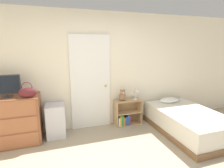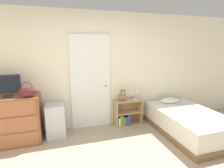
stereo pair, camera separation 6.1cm
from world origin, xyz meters
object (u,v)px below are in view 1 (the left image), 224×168
at_px(tv, 6,86).
at_px(bed, 187,121).
at_px(handbag, 27,92).
at_px(teddy_bear, 123,96).
at_px(desk_lamp, 136,92).
at_px(dresser, 13,121).
at_px(storage_bin, 56,120).
at_px(bookshelf, 126,115).

xyz_separation_m(tv, bed, (3.47, -0.62, -0.89)).
distance_m(handbag, teddy_bear, 1.96).
distance_m(desk_lamp, bed, 1.25).
relative_size(handbag, bed, 0.16).
xyz_separation_m(dresser, desk_lamp, (2.57, 0.08, 0.32)).
bearing_deg(desk_lamp, bed, -39.51).
xyz_separation_m(storage_bin, bookshelf, (1.57, 0.07, -0.10)).
height_order(storage_bin, teddy_bear, teddy_bear).
xyz_separation_m(teddy_bear, bed, (1.19, -0.75, -0.47)).
height_order(tv, handbag, tv).
bearing_deg(bed, dresser, 169.57).
xyz_separation_m(dresser, tv, (-0.04, -0.02, 0.67)).
bearing_deg(storage_bin, handbag, -153.88).
bearing_deg(tv, storage_bin, 5.15).
distance_m(tv, storage_bin, 1.13).
bearing_deg(desk_lamp, dresser, -178.15).
relative_size(teddy_bear, bed, 0.15).
distance_m(dresser, handbag, 0.66).
xyz_separation_m(teddy_bear, desk_lamp, (0.33, -0.04, 0.07)).
xyz_separation_m(storage_bin, desk_lamp, (1.81, 0.03, 0.44)).
bearing_deg(storage_bin, tv, -174.85).
height_order(dresser, teddy_bear, dresser).
xyz_separation_m(tv, teddy_bear, (2.28, 0.14, -0.42)).
distance_m(dresser, desk_lamp, 2.59).
height_order(dresser, desk_lamp, dresser).
xyz_separation_m(storage_bin, teddy_bear, (1.49, 0.07, 0.37)).
bearing_deg(tv, desk_lamp, 2.16).
height_order(teddy_bear, desk_lamp, same).
height_order(teddy_bear, bed, teddy_bear).
height_order(handbag, desk_lamp, handbag).
distance_m(bookshelf, desk_lamp, 0.60).
xyz_separation_m(handbag, storage_bin, (0.43, 0.21, -0.68)).
distance_m(tv, bed, 3.64).
distance_m(storage_bin, bookshelf, 1.58).
height_order(dresser, tv, tv).
bearing_deg(bookshelf, handbag, -171.96).
xyz_separation_m(bookshelf, teddy_bear, (-0.09, -0.00, 0.47)).
bearing_deg(bookshelf, teddy_bear, -177.01).
bearing_deg(bed, handbag, 171.32).
relative_size(bookshelf, bed, 0.34).
bearing_deg(storage_bin, bed, -14.39).
height_order(tv, storage_bin, tv).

